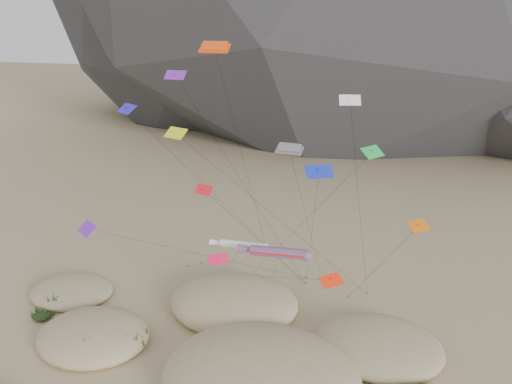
% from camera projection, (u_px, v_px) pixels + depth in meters
% --- Properties ---
extents(dunes, '(49.84, 37.74, 4.59)m').
position_uv_depth(dunes, '(219.00, 374.00, 44.60)').
color(dunes, '#CCB789').
rests_on(dunes, ground).
extents(dune_grass, '(41.68, 27.40, 1.58)m').
position_uv_depth(dune_grass, '(192.00, 372.00, 44.76)').
color(dune_grass, black).
rests_on(dune_grass, ground).
extents(kite_stakes, '(23.01, 3.63, 0.30)m').
position_uv_depth(kite_stakes, '(271.00, 278.00, 61.92)').
color(kite_stakes, '#3F2D1E').
rests_on(kite_stakes, ground).
extents(rainbow_tube_kite, '(7.07, 16.30, 11.95)m').
position_uv_depth(rainbow_tube_kite, '(276.00, 252.00, 44.39)').
color(rainbow_tube_kite, '#FF1A21').
rests_on(rainbow_tube_kite, ground).
extents(white_tube_kite, '(8.95, 12.74, 11.27)m').
position_uv_depth(white_tube_kite, '(240.00, 245.00, 46.90)').
color(white_tube_kite, silver).
rests_on(white_tube_kite, ground).
extents(orange_parafoil, '(2.73, 16.90, 28.92)m').
position_uv_depth(orange_parafoil, '(216.00, 51.00, 43.60)').
color(orange_parafoil, '#F2440C').
rests_on(orange_parafoil, ground).
extents(multi_parafoil, '(3.10, 14.84, 20.24)m').
position_uv_depth(multi_parafoil, '(290.00, 151.00, 44.80)').
color(multi_parafoil, red).
rests_on(multi_parafoil, ground).
extents(delta_kites, '(33.58, 20.45, 26.32)m').
position_uv_depth(delta_kites, '(249.00, 177.00, 46.18)').
color(delta_kites, purple).
rests_on(delta_kites, ground).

